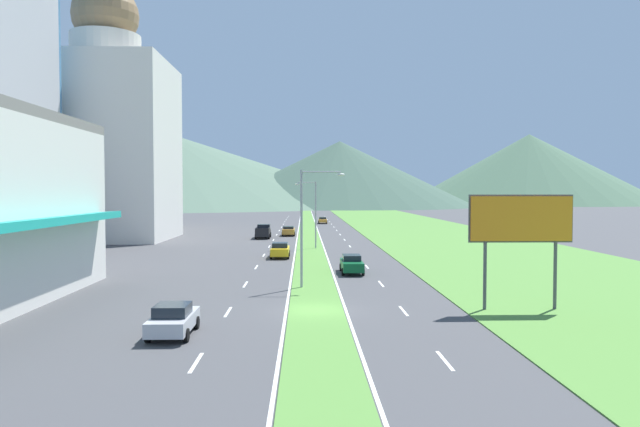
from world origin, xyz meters
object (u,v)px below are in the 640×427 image
object	(u,v)px
street_lamp_near	(307,219)
pickup_truck_0	(263,231)
car_4	(280,250)
street_lamp_mid	(313,210)
car_0	(352,264)
car_2	(288,231)
billboard_roadside	(521,223)
car_3	(323,220)
car_1	(173,319)

from	to	relation	value
street_lamp_near	pickup_truck_0	xyz separation A→B (m)	(-6.29, 44.74, -3.99)
car_4	street_lamp_mid	bearing A→B (deg)	-20.74
street_lamp_mid	car_0	xyz separation A→B (m)	(2.95, -21.25, -3.94)
street_lamp_near	car_2	size ratio (longest dim) A/B	1.84
street_lamp_near	car_0	xyz separation A→B (m)	(3.85, 7.45, -4.18)
street_lamp_near	billboard_roadside	world-z (taller)	street_lamp_near
car_0	car_3	xyz separation A→B (m)	(-0.05, 75.93, -0.08)
street_lamp_mid	billboard_roadside	world-z (taller)	street_lamp_mid
billboard_roadside	car_4	bearing A→B (deg)	119.07
car_2	car_4	distance (m)	30.21
street_lamp_near	car_0	distance (m)	9.37
street_lamp_near	car_1	xyz separation A→B (m)	(-6.54, -13.63, -4.19)
billboard_roadside	car_2	distance (m)	59.64
car_0	car_4	xyz separation A→B (m)	(-6.58, 11.67, 0.02)
billboard_roadside	street_lamp_mid	bearing A→B (deg)	107.39
street_lamp_mid	car_4	xyz separation A→B (m)	(-3.63, -9.58, -3.93)
billboard_roadside	car_1	world-z (taller)	billboard_roadside
car_2	car_3	distance (m)	34.66
pickup_truck_0	billboard_roadside	bearing A→B (deg)	-160.49
street_lamp_near	pickup_truck_0	distance (m)	45.35
car_2	car_3	bearing A→B (deg)	-10.73
billboard_roadside	car_4	distance (m)	31.56
street_lamp_mid	car_0	size ratio (longest dim) A/B	1.79
car_4	pickup_truck_0	bearing A→B (deg)	7.93
street_lamp_mid	car_2	size ratio (longest dim) A/B	1.76
street_lamp_near	car_2	distance (m)	49.58
billboard_roadside	pickup_truck_0	distance (m)	56.32
car_3	car_4	world-z (taller)	car_4
street_lamp_mid	billboard_roadside	distance (m)	38.68
car_3	car_1	bearing A→B (deg)	-6.08
car_3	car_4	distance (m)	64.59
street_lamp_mid	car_4	size ratio (longest dim) A/B	1.86
street_lamp_mid	car_0	world-z (taller)	street_lamp_mid
street_lamp_near	street_lamp_mid	world-z (taller)	street_lamp_near
car_2	pickup_truck_0	xyz separation A→B (m)	(-3.63, -4.59, 0.21)
billboard_roadside	car_0	xyz separation A→B (m)	(-8.61, 15.66, -4.33)
billboard_roadside	car_3	world-z (taller)	billboard_roadside
street_lamp_near	car_1	size ratio (longest dim) A/B	2.04
billboard_roadside	car_0	distance (m)	18.39
car_4	car_2	bearing A→B (deg)	-0.12
car_0	street_lamp_near	bearing A→B (deg)	-27.33
street_lamp_near	car_2	xyz separation A→B (m)	(-2.66, 49.33, -4.20)
billboard_roadside	car_0	world-z (taller)	billboard_roadside
car_0	car_2	size ratio (longest dim) A/B	0.99
car_1	car_3	bearing A→B (deg)	-6.08
street_lamp_mid	car_1	size ratio (longest dim) A/B	1.96
car_1	street_lamp_mid	bearing A→B (deg)	-9.97
pickup_truck_0	car_1	bearing A→B (deg)	179.76
street_lamp_mid	car_0	distance (m)	21.82
car_0	car_4	world-z (taller)	car_4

